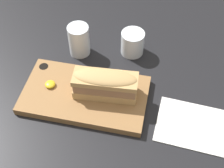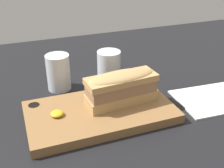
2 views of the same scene
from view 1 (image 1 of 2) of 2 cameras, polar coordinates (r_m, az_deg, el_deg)
name	(u,v)px [view 1 (image 1 of 2)]	position (r cm, az deg, el deg)	size (l,w,h in cm)	color
dining_table	(114,99)	(95.91, 0.34, -2.71)	(172.68, 129.19, 2.00)	black
serving_board	(85,95)	(94.42, -4.99, -1.98)	(37.17, 20.76, 2.43)	olive
sandwich	(105,84)	(89.29, -1.23, 0.07)	(18.96, 8.07, 8.58)	tan
mustard_dollop	(50,84)	(96.11, -11.25, -0.05)	(3.14, 3.14, 1.25)	gold
water_glass	(79,42)	(105.20, -6.03, 7.70)	(7.01, 7.01, 10.79)	silver
wine_glass	(132,43)	(105.49, 3.76, 7.43)	(7.77, 7.77, 8.19)	silver
napkin	(195,126)	(92.04, 14.87, -7.45)	(22.29, 16.75, 0.40)	white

